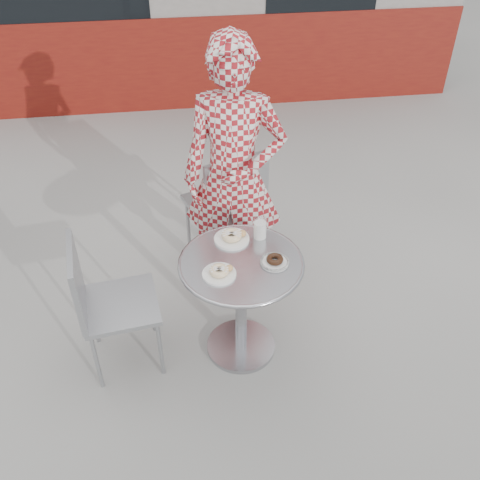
{
  "coord_description": "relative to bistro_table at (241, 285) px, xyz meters",
  "views": [
    {
      "loc": [
        -0.3,
        -2.21,
        2.6
      ],
      "look_at": [
        0.03,
        0.09,
        0.77
      ],
      "focal_mm": 40.0,
      "sensor_mm": 36.0,
      "label": 1
    }
  ],
  "objects": [
    {
      "name": "seated_person",
      "position": [
        0.04,
        0.61,
        0.34
      ],
      "size": [
        0.72,
        0.56,
        1.74
      ],
      "primitive_type": "imported",
      "rotation": [
        0.0,
        0.0,
        -0.24
      ],
      "color": "maroon",
      "rests_on": "ground"
    },
    {
      "name": "ground",
      "position": [
        -0.02,
        0.01,
        -0.53
      ],
      "size": [
        60.0,
        60.0,
        0.0
      ],
      "primitive_type": "plane",
      "color": "#A8A59F",
      "rests_on": "ground"
    },
    {
      "name": "plate_far",
      "position": [
        -0.02,
        0.2,
        0.19
      ],
      "size": [
        0.2,
        0.2,
        0.05
      ],
      "rotation": [
        0.0,
        0.0,
        -0.21
      ],
      "color": "white",
      "rests_on": "bistro_table"
    },
    {
      "name": "plate_checker",
      "position": [
        0.18,
        -0.04,
        0.18
      ],
      "size": [
        0.16,
        0.16,
        0.04
      ],
      "rotation": [
        0.0,
        0.0,
        0.15
      ],
      "color": "white",
      "rests_on": "bistro_table"
    },
    {
      "name": "milk_cup",
      "position": [
        0.14,
        0.2,
        0.23
      ],
      "size": [
        0.08,
        0.08,
        0.12
      ],
      "rotation": [
        0.0,
        0.0,
        0.38
      ],
      "color": "white",
      "rests_on": "bistro_table"
    },
    {
      "name": "plate_near",
      "position": [
        -0.13,
        -0.09,
        0.19
      ],
      "size": [
        0.18,
        0.18,
        0.05
      ],
      "rotation": [
        0.0,
        0.0,
        -0.14
      ],
      "color": "white",
      "rests_on": "bistro_table"
    },
    {
      "name": "chair_far",
      "position": [
        0.0,
        0.88,
        -0.24
      ],
      "size": [
        0.58,
        0.59,
        0.96
      ],
      "rotation": [
        0.0,
        0.0,
        3.49
      ],
      "color": "#9DA0A5",
      "rests_on": "ground"
    },
    {
      "name": "chair_left",
      "position": [
        -0.7,
        0.02,
        -0.26
      ],
      "size": [
        0.47,
        0.47,
        0.88
      ],
      "rotation": [
        0.0,
        0.0,
        1.7
      ],
      "color": "#9DA0A5",
      "rests_on": "ground"
    },
    {
      "name": "bistro_table",
      "position": [
        0.0,
        0.0,
        0.0
      ],
      "size": [
        0.7,
        0.7,
        0.71
      ],
      "rotation": [
        0.0,
        0.0,
        0.23
      ],
      "color": "#B7B7BC",
      "rests_on": "ground"
    }
  ]
}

